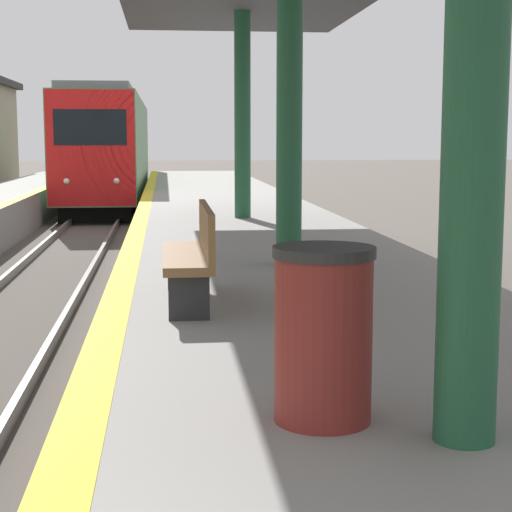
% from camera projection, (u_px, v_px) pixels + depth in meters
% --- Properties ---
extents(train, '(2.62, 18.13, 4.24)m').
position_uv_depth(train, '(110.00, 149.00, 33.63)').
color(train, black).
rests_on(train, ground).
extents(trash_bin, '(0.56, 0.56, 0.97)m').
position_uv_depth(trash_bin, '(323.00, 334.00, 4.66)').
color(trash_bin, maroon).
rests_on(trash_bin, platform_right).
extents(bench, '(0.44, 1.88, 0.92)m').
position_uv_depth(bench, '(194.00, 252.00, 8.02)').
color(bench, brown).
rests_on(bench, platform_right).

